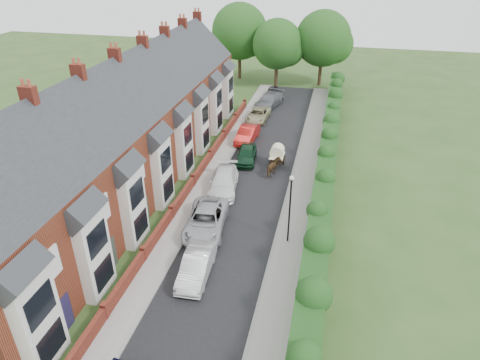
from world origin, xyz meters
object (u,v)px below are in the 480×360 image
object	(u,v)px
horse	(274,168)
car_grey	(269,100)
car_green	(247,154)
horse_cart	(277,154)
car_silver_a	(196,266)
car_silver_b	(206,221)
car_beige	(258,115)
lamppost	(290,201)
car_white	(224,182)
car_black	(273,92)
car_red	(247,134)

from	to	relation	value
horse	car_grey	bearing A→B (deg)	-66.27
car_green	horse_cart	distance (m)	2.94
car_silver_a	car_silver_b	distance (m)	4.77
car_beige	car_grey	bearing A→B (deg)	87.98
lamppost	car_silver_b	xyz separation A→B (m)	(-5.84, 0.10, -2.50)
lamppost	horse_cart	world-z (taller)	lamppost
car_silver_a	car_silver_b	size ratio (longest dim) A/B	0.79
lamppost	car_silver_b	world-z (taller)	lamppost
car_white	car_black	world-z (taller)	car_white
horse_cart	car_beige	bearing A→B (deg)	109.35
car_silver_a	car_beige	xyz separation A→B (m)	(-1.32, 26.82, -0.08)
lamppost	car_red	world-z (taller)	lamppost
horse_cart	lamppost	bearing A→B (deg)	-77.61
car_silver_a	car_white	world-z (taller)	car_white
car_beige	car_grey	xyz separation A→B (m)	(0.44, 5.18, 0.13)
car_grey	car_red	bearing A→B (deg)	-78.63
car_black	horse_cart	size ratio (longest dim) A/B	1.36
car_beige	car_red	bearing A→B (deg)	-86.84
car_silver_a	car_green	size ratio (longest dim) A/B	1.06
car_silver_a	car_red	distance (m)	20.78
car_green	horse_cart	world-z (taller)	horse_cart
car_silver_b	car_silver_a	bearing A→B (deg)	-86.13
car_black	car_beige	bearing A→B (deg)	-98.04
car_beige	car_silver_b	bearing A→B (deg)	-85.88
car_black	horse_cart	xyz separation A→B (m)	(3.55, -19.72, 0.52)
car_silver_a	horse_cart	distance (m)	16.09
car_red	car_black	world-z (taller)	car_red
car_green	horse	size ratio (longest dim) A/B	2.34
car_green	car_grey	xyz separation A→B (m)	(-0.51, 15.90, 0.07)
car_grey	car_green	bearing A→B (deg)	-74.70
lamppost	car_beige	world-z (taller)	lamppost
horse	horse_cart	bearing A→B (deg)	-76.91
car_white	horse_cart	size ratio (longest dim) A/B	1.87
car_white	car_black	bearing A→B (deg)	81.74
car_silver_a	car_black	world-z (taller)	car_silver_a
car_green	car_silver_a	bearing A→B (deg)	-94.58
lamppost	car_beige	size ratio (longest dim) A/B	1.08
lamppost	car_silver_a	bearing A→B (deg)	-137.39
car_silver_a	car_white	size ratio (longest dim) A/B	0.85
car_silver_b	car_white	bearing A→B (deg)	85.82
car_silver_b	car_green	xyz separation A→B (m)	(0.47, 11.40, -0.07)
car_black	horse_cart	distance (m)	20.04
car_green	car_grey	distance (m)	15.91
car_silver_a	horse	distance (m)	14.14
car_white	car_red	world-z (taller)	car_white
car_white	horse_cart	bearing A→B (deg)	48.39
lamppost	car_white	xyz separation A→B (m)	(-6.06, 5.85, -2.52)
car_grey	car_beige	bearing A→B (deg)	-81.42
car_white	car_black	distance (m)	25.15
car_red	car_black	size ratio (longest dim) A/B	1.21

